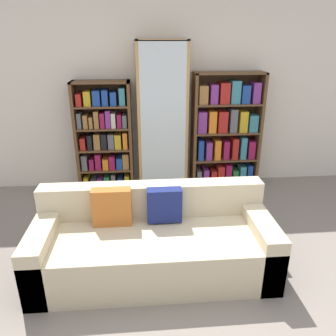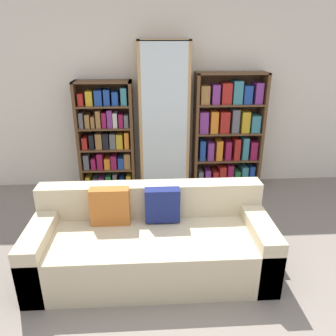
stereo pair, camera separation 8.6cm
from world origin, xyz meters
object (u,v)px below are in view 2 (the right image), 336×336
bookshelf_left (107,139)px  display_cabinet (164,119)px  couch (151,243)px  wine_bottle (227,215)px  bookshelf_right (228,133)px

bookshelf_left → display_cabinet: size_ratio=0.75×
couch → display_cabinet: size_ratio=1.05×
wine_bottle → couch: bearing=-142.2°
couch → bookshelf_right: bearing=58.9°
display_cabinet → bookshelf_right: size_ratio=1.25×
couch → wine_bottle: 1.12m
wine_bottle → bookshelf_right: bearing=78.4°
bookshelf_right → wine_bottle: bookshelf_right is taller
bookshelf_left → bookshelf_right: bookshelf_right is taller
bookshelf_right → bookshelf_left: bearing=180.0°
couch → wine_bottle: size_ratio=5.47×
bookshelf_left → wine_bottle: size_ratio=3.90×
bookshelf_left → display_cabinet: (0.80, -0.02, 0.27)m
bookshelf_right → wine_bottle: size_ratio=4.15×
couch → bookshelf_left: size_ratio=1.40×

